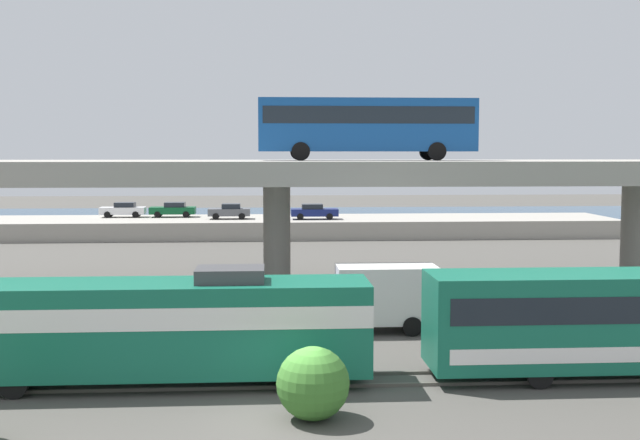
# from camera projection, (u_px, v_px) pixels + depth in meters

# --- Properties ---
(ground_plane) EXTENTS (260.00, 260.00, 0.00)m
(ground_plane) POSITION_uv_depth(u_px,v_px,m) (284.00, 420.00, 24.59)
(ground_plane) COLOR #4C4944
(rail_strip_near) EXTENTS (110.00, 0.12, 0.12)m
(rail_strip_near) POSITION_uv_depth(u_px,v_px,m) (282.00, 387.00, 27.81)
(rail_strip_near) COLOR #59544C
(rail_strip_near) RESTS_ON ground_plane
(rail_strip_far) EXTENTS (110.00, 0.12, 0.12)m
(rail_strip_far) POSITION_uv_depth(u_px,v_px,m) (281.00, 375.00, 29.31)
(rail_strip_far) COLOR #59544C
(rail_strip_far) RESTS_ON ground_plane
(train_locomotive) EXTENTS (15.92, 3.04, 4.18)m
(train_locomotive) POSITION_uv_depth(u_px,v_px,m) (137.00, 324.00, 28.06)
(train_locomotive) COLOR #14664C
(train_locomotive) RESTS_ON ground_plane
(highway_overpass) EXTENTS (96.00, 11.81, 7.79)m
(highway_overpass) POSITION_uv_depth(u_px,v_px,m) (277.00, 175.00, 43.89)
(highway_overpass) COLOR #9E998E
(highway_overpass) RESTS_ON ground_plane
(transit_bus_on_overpass) EXTENTS (12.00, 2.68, 3.40)m
(transit_bus_on_overpass) POSITION_uv_depth(u_px,v_px,m) (367.00, 123.00, 44.25)
(transit_bus_on_overpass) COLOR #14478C
(transit_bus_on_overpass) RESTS_ON highway_overpass
(service_truck_west) EXTENTS (6.80, 2.46, 3.04)m
(service_truck_west) POSITION_uv_depth(u_px,v_px,m) (368.00, 296.00, 36.64)
(service_truck_west) COLOR navy
(service_truck_west) RESTS_ON ground_plane
(pier_parking_lot) EXTENTS (67.62, 10.37, 1.75)m
(pier_parking_lot) POSITION_uv_depth(u_px,v_px,m) (273.00, 227.00, 79.21)
(pier_parking_lot) COLOR #9E998E
(pier_parking_lot) RESTS_ON ground_plane
(parked_car_0) EXTENTS (4.59, 2.00, 1.50)m
(parked_car_0) POSITION_uv_depth(u_px,v_px,m) (314.00, 211.00, 77.77)
(parked_car_0) COLOR navy
(parked_car_0) RESTS_ON pier_parking_lot
(parked_car_1) EXTENTS (4.56, 1.97, 1.50)m
(parked_car_1) POSITION_uv_depth(u_px,v_px,m) (173.00, 209.00, 80.39)
(parked_car_1) COLOR #0C4C26
(parked_car_1) RESTS_ON pier_parking_lot
(parked_car_2) EXTENTS (4.07, 1.95, 1.50)m
(parked_car_2) POSITION_uv_depth(u_px,v_px,m) (230.00, 211.00, 78.07)
(parked_car_2) COLOR #515459
(parked_car_2) RESTS_ON pier_parking_lot
(parked_car_3) EXTENTS (4.47, 1.84, 1.50)m
(parked_car_3) POSITION_uv_depth(u_px,v_px,m) (123.00, 210.00, 80.18)
(parked_car_3) COLOR silver
(parked_car_3) RESTS_ON pier_parking_lot
(harbor_water) EXTENTS (140.00, 36.00, 0.01)m
(harbor_water) POSITION_uv_depth(u_px,v_px,m) (272.00, 217.00, 102.15)
(harbor_water) COLOR navy
(harbor_water) RESTS_ON ground_plane
(shrub_right) EXTENTS (2.27, 2.27, 2.27)m
(shrub_right) POSITION_uv_depth(u_px,v_px,m) (313.00, 384.00, 24.51)
(shrub_right) COLOR #3A742B
(shrub_right) RESTS_ON ground_plane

